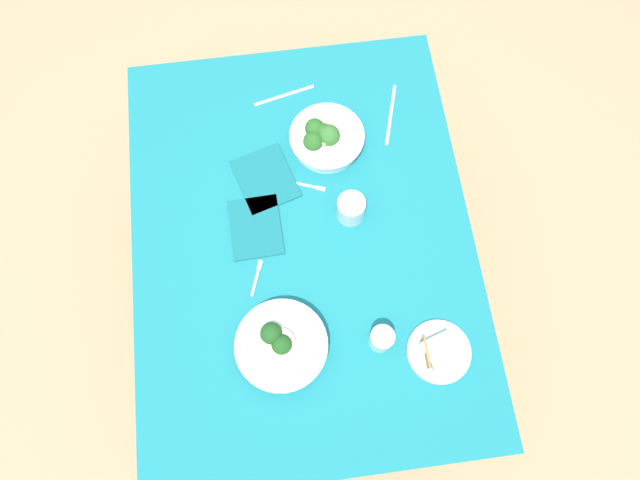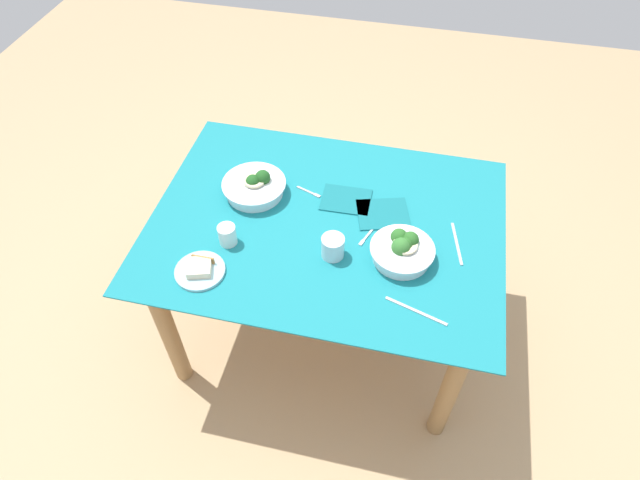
{
  "view_description": "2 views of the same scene",
  "coord_description": "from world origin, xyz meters",
  "px_view_note": "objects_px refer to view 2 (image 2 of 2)",
  "views": [
    {
      "loc": [
        0.54,
        -0.02,
        2.26
      ],
      "look_at": [
        0.02,
        0.05,
        0.72
      ],
      "focal_mm": 31.41,
      "sensor_mm": 36.0,
      "label": 1
    },
    {
      "loc": [
        -0.29,
        1.37,
        2.2
      ],
      "look_at": [
        0.0,
        0.1,
        0.72
      ],
      "focal_mm": 30.39,
      "sensor_mm": 36.0,
      "label": 2
    }
  ],
  "objects_px": {
    "broccoli_bowl_far": "(402,250)",
    "table_knife_right": "(457,244)",
    "water_glass_center": "(333,247)",
    "fork_by_near_bowl": "(366,238)",
    "broccoli_bowl_near": "(255,186)",
    "bread_side_plate": "(200,270)",
    "table_knife_left": "(416,311)",
    "water_glass_side": "(227,235)",
    "napkin_folded_upper": "(383,214)",
    "napkin_folded_lower": "(346,200)",
    "fork_by_far_bowl": "(310,192)"
  },
  "relations": [
    {
      "from": "napkin_folded_upper",
      "to": "napkin_folded_lower",
      "type": "xyz_separation_m",
      "value": [
        0.15,
        -0.04,
        0.0
      ]
    },
    {
      "from": "water_glass_side",
      "to": "napkin_folded_lower",
      "type": "xyz_separation_m",
      "value": [
        -0.38,
        -0.31,
        -0.04
      ]
    },
    {
      "from": "bread_side_plate",
      "to": "table_knife_left",
      "type": "xyz_separation_m",
      "value": [
        -0.75,
        -0.0,
        -0.01
      ]
    },
    {
      "from": "water_glass_side",
      "to": "fork_by_near_bowl",
      "type": "distance_m",
      "value": 0.51
    },
    {
      "from": "bread_side_plate",
      "to": "water_glass_center",
      "type": "bearing_deg",
      "value": -157.62
    },
    {
      "from": "fork_by_far_bowl",
      "to": "napkin_folded_upper",
      "type": "relative_size",
      "value": 0.55
    },
    {
      "from": "broccoli_bowl_near",
      "to": "fork_by_near_bowl",
      "type": "xyz_separation_m",
      "value": [
        -0.47,
        0.14,
        -0.03
      ]
    },
    {
      "from": "broccoli_bowl_near",
      "to": "water_glass_side",
      "type": "bearing_deg",
      "value": 86.05
    },
    {
      "from": "broccoli_bowl_near",
      "to": "napkin_folded_lower",
      "type": "xyz_separation_m",
      "value": [
        -0.36,
        -0.04,
        -0.03
      ]
    },
    {
      "from": "fork_by_far_bowl",
      "to": "broccoli_bowl_far",
      "type": "bearing_deg",
      "value": -12.52
    },
    {
      "from": "broccoli_bowl_near",
      "to": "table_knife_right",
      "type": "bearing_deg",
      "value": 172.96
    },
    {
      "from": "broccoli_bowl_near",
      "to": "water_glass_center",
      "type": "height_order",
      "value": "broccoli_bowl_near"
    },
    {
      "from": "bread_side_plate",
      "to": "table_knife_left",
      "type": "distance_m",
      "value": 0.75
    },
    {
      "from": "water_glass_center",
      "to": "fork_by_near_bowl",
      "type": "height_order",
      "value": "water_glass_center"
    },
    {
      "from": "broccoli_bowl_near",
      "to": "fork_by_near_bowl",
      "type": "height_order",
      "value": "broccoli_bowl_near"
    },
    {
      "from": "bread_side_plate",
      "to": "broccoli_bowl_near",
      "type": "bearing_deg",
      "value": -99.33
    },
    {
      "from": "bread_side_plate",
      "to": "napkin_folded_upper",
      "type": "height_order",
      "value": "bread_side_plate"
    },
    {
      "from": "broccoli_bowl_far",
      "to": "table_knife_right",
      "type": "bearing_deg",
      "value": -151.66
    },
    {
      "from": "fork_by_near_bowl",
      "to": "napkin_folded_lower",
      "type": "relative_size",
      "value": 0.49
    },
    {
      "from": "water_glass_center",
      "to": "table_knife_left",
      "type": "bearing_deg",
      "value": 150.76
    },
    {
      "from": "broccoli_bowl_far",
      "to": "napkin_folded_upper",
      "type": "relative_size",
      "value": 1.17
    },
    {
      "from": "fork_by_near_bowl",
      "to": "napkin_folded_lower",
      "type": "xyz_separation_m",
      "value": [
        0.11,
        -0.18,
        0.0
      ]
    },
    {
      "from": "broccoli_bowl_near",
      "to": "fork_by_near_bowl",
      "type": "bearing_deg",
      "value": 163.11
    },
    {
      "from": "water_glass_center",
      "to": "fork_by_near_bowl",
      "type": "bearing_deg",
      "value": -134.89
    },
    {
      "from": "broccoli_bowl_far",
      "to": "bread_side_plate",
      "type": "xyz_separation_m",
      "value": [
        0.68,
        0.22,
        -0.03
      ]
    },
    {
      "from": "water_glass_center",
      "to": "table_knife_left",
      "type": "xyz_separation_m",
      "value": [
        -0.32,
        0.18,
        -0.04
      ]
    },
    {
      "from": "broccoli_bowl_far",
      "to": "table_knife_left",
      "type": "bearing_deg",
      "value": 108.97
    },
    {
      "from": "table_knife_right",
      "to": "napkin_folded_lower",
      "type": "height_order",
      "value": "napkin_folded_lower"
    },
    {
      "from": "broccoli_bowl_near",
      "to": "water_glass_side",
      "type": "height_order",
      "value": "broccoli_bowl_near"
    },
    {
      "from": "broccoli_bowl_far",
      "to": "table_knife_left",
      "type": "xyz_separation_m",
      "value": [
        -0.08,
        0.22,
        -0.04
      ]
    },
    {
      "from": "napkin_folded_upper",
      "to": "napkin_folded_lower",
      "type": "bearing_deg",
      "value": -16.0
    },
    {
      "from": "bread_side_plate",
      "to": "napkin_folded_upper",
      "type": "relative_size",
      "value": 0.91
    },
    {
      "from": "bread_side_plate",
      "to": "fork_by_far_bowl",
      "type": "relative_size",
      "value": 1.66
    },
    {
      "from": "table_knife_left",
      "to": "broccoli_bowl_near",
      "type": "bearing_deg",
      "value": 165.08
    },
    {
      "from": "broccoli_bowl_far",
      "to": "fork_by_far_bowl",
      "type": "xyz_separation_m",
      "value": [
        0.4,
        -0.25,
        -0.04
      ]
    },
    {
      "from": "fork_by_far_bowl",
      "to": "napkin_folded_upper",
      "type": "distance_m",
      "value": 0.31
    },
    {
      "from": "fork_by_near_bowl",
      "to": "bread_side_plate",
      "type": "bearing_deg",
      "value": -41.34
    },
    {
      "from": "fork_by_near_bowl",
      "to": "broccoli_bowl_far",
      "type": "bearing_deg",
      "value": 87.99
    },
    {
      "from": "broccoli_bowl_far",
      "to": "water_glass_center",
      "type": "distance_m",
      "value": 0.25
    },
    {
      "from": "napkin_folded_upper",
      "to": "table_knife_right",
      "type": "bearing_deg",
      "value": 161.91
    },
    {
      "from": "bread_side_plate",
      "to": "water_glass_side",
      "type": "bearing_deg",
      "value": -108.38
    },
    {
      "from": "fork_by_far_bowl",
      "to": "napkin_folded_upper",
      "type": "xyz_separation_m",
      "value": [
        -0.3,
        0.05,
        0.0
      ]
    },
    {
      "from": "water_glass_center",
      "to": "fork_by_far_bowl",
      "type": "xyz_separation_m",
      "value": [
        0.16,
        -0.29,
        -0.04
      ]
    },
    {
      "from": "bread_side_plate",
      "to": "fork_by_near_bowl",
      "type": "relative_size",
      "value": 1.9
    },
    {
      "from": "water_glass_side",
      "to": "table_knife_left",
      "type": "distance_m",
      "value": 0.72
    },
    {
      "from": "napkin_folded_upper",
      "to": "broccoli_bowl_far",
      "type": "bearing_deg",
      "value": 115.76
    },
    {
      "from": "bread_side_plate",
      "to": "napkin_folded_lower",
      "type": "height_order",
      "value": "bread_side_plate"
    },
    {
      "from": "broccoli_bowl_far",
      "to": "water_glass_side",
      "type": "distance_m",
      "value": 0.63
    },
    {
      "from": "table_knife_left",
      "to": "water_glass_side",
      "type": "bearing_deg",
      "value": -175.41
    },
    {
      "from": "water_glass_side",
      "to": "napkin_folded_upper",
      "type": "relative_size",
      "value": 0.4
    }
  ]
}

